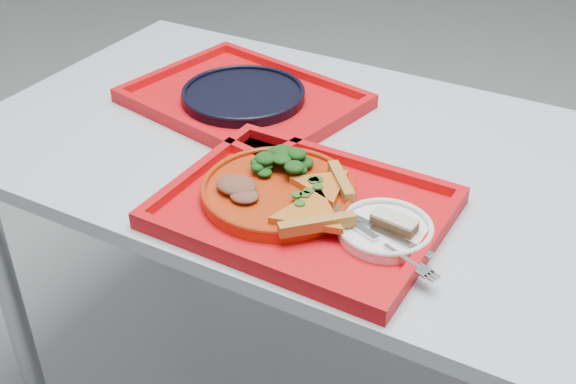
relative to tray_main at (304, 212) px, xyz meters
The scene contains 13 objects.
table 0.23m from the tray_main, 80.76° to the left, with size 1.60×0.80×0.75m.
tray_main is the anchor object (origin of this frame).
tray_far 0.42m from the tray_main, 135.76° to the left, with size 0.45×0.35×0.01m, color red.
dinner_plate 0.06m from the tray_main, 169.70° to the left, with size 0.26×0.26×0.02m, color #A92B0B.
side_plate 0.15m from the tray_main, ahead, with size 0.15×0.15×0.01m, color white.
navy_plate 0.42m from the tray_main, 135.76° to the left, with size 0.26×0.26×0.02m, color black.
pizza_slice_a 0.06m from the tray_main, 49.30° to the right, with size 0.14×0.12×0.02m, color orange, non-canonical shape.
pizza_slice_b 0.06m from the tray_main, 74.48° to the left, with size 0.12×0.10×0.02m, color orange, non-canonical shape.
salad_heap 0.11m from the tray_main, 142.09° to the left, with size 0.09×0.08×0.04m, color black.
meat_portion 0.12m from the tray_main, 164.80° to the right, with size 0.07×0.06×0.02m, color brown.
dessert_bar 0.16m from the tray_main, ahead, with size 0.08×0.04×0.02m.
knife 0.14m from the tray_main, ahead, with size 0.18×0.02×0.01m, color silver.
fork 0.17m from the tray_main, 15.33° to the right, with size 0.18×0.02×0.01m, color silver.
Camera 1 is at (0.42, -1.08, 1.45)m, focal length 45.00 mm.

